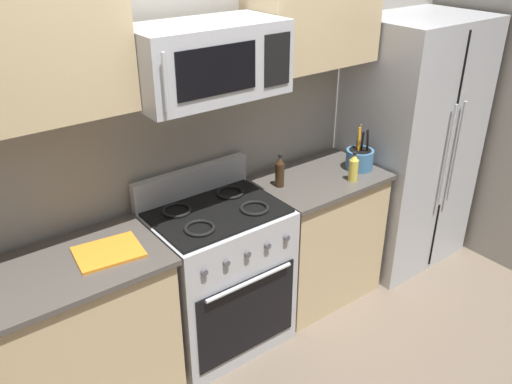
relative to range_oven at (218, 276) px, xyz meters
The scene contains 11 objects.
wall_back 0.90m from the range_oven, 90.00° to the left, with size 8.00×0.10×2.60m, color #9E998E.
counter_left 1.00m from the range_oven, behind, with size 1.21×0.58×0.91m.
range_oven is the anchor object (origin of this frame).
counter_right 0.80m from the range_oven, ahead, with size 0.83×0.58×0.91m.
refrigerator 1.74m from the range_oven, ahead, with size 0.89×0.69×1.83m.
microwave 1.29m from the range_oven, 90.00° to the left, with size 0.79×0.44×0.37m.
upper_cabinets_right 1.67m from the range_oven, ahead, with size 0.82×0.34×0.65m.
utensil_crock 1.21m from the range_oven, ahead, with size 0.18×0.18×0.30m.
cutting_board 0.79m from the range_oven, behind, with size 0.32×0.25×0.02m, color orange.
bottle_oil 1.08m from the range_oven, 10.60° to the right, with size 0.06×0.06×0.19m.
bottle_soy 0.73m from the range_oven, ahead, with size 0.06×0.06×0.21m.
Camera 1 is at (-1.41, -1.58, 2.40)m, focal length 37.58 mm.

